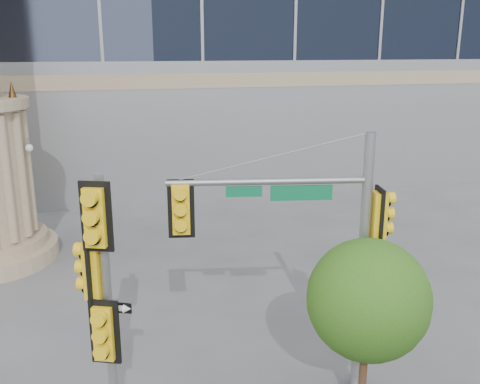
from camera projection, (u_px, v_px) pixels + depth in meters
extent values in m
cone|color=#472D14|center=(12.00, 89.00, 15.95)|extent=(0.24, 0.24, 0.50)
cylinder|color=slate|center=(362.00, 269.00, 9.98)|extent=(0.19, 0.19, 5.13)
cylinder|color=slate|center=(268.00, 182.00, 9.41)|extent=(3.56, 0.75, 0.12)
cube|color=#0C663E|center=(301.00, 193.00, 9.49)|extent=(1.10, 0.23, 0.27)
cube|color=yellow|center=(181.00, 209.00, 9.43)|extent=(0.51, 0.32, 1.07)
cube|color=yellow|center=(378.00, 216.00, 9.73)|extent=(0.32, 0.51, 1.07)
cube|color=black|center=(364.00, 265.00, 9.83)|extent=(0.78, 0.16, 0.26)
cube|color=#9F0E17|center=(363.00, 294.00, 9.99)|extent=(0.27, 0.07, 0.39)
cylinder|color=slate|center=(108.00, 306.00, 9.07)|extent=(0.17, 0.17, 4.62)
cube|color=yellow|center=(96.00, 217.00, 8.44)|extent=(0.57, 0.43, 1.16)
cube|color=yellow|center=(94.00, 270.00, 8.93)|extent=(0.43, 0.57, 1.16)
cube|color=yellow|center=(105.00, 332.00, 8.98)|extent=(0.57, 0.43, 1.16)
cube|color=black|center=(115.00, 307.00, 8.93)|extent=(0.54, 0.24, 0.18)
cylinder|color=#382314|center=(363.00, 372.00, 9.62)|extent=(0.14, 0.14, 1.84)
sphere|color=#2A5D15|center=(368.00, 299.00, 9.25)|extent=(2.14, 2.14, 2.14)
sphere|color=#2A5D15|center=(384.00, 306.00, 9.67)|extent=(1.33, 1.33, 1.33)
sphere|color=#2A5D15|center=(355.00, 322.00, 8.99)|extent=(1.12, 1.12, 1.12)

